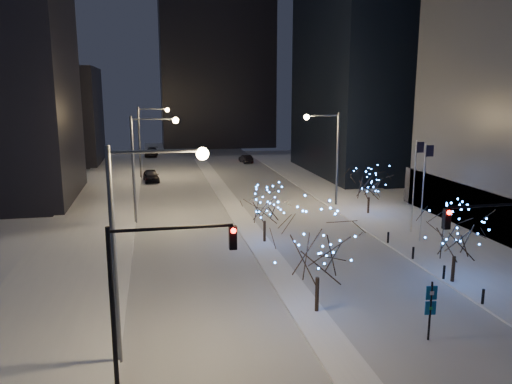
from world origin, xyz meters
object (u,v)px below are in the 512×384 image
object	(u,v)px
holiday_tree_plaza_near	(456,233)
holiday_tree_median_near	(318,245)
car_mid	(246,159)
traffic_signal_east	(507,244)
street_lamp_east	(329,146)
car_near	(151,176)
holiday_tree_median_far	(265,205)
holiday_tree_plaza_far	(369,183)
street_lamp_w_mid	(144,154)
wayfinding_sign	(431,305)
street_lamp_w_far	(147,132)
car_far	(152,152)
street_lamp_w_near	(137,224)
traffic_signal_west	(150,278)

from	to	relation	value
holiday_tree_plaza_near	holiday_tree_median_near	bearing A→B (deg)	-166.37
car_mid	traffic_signal_east	bearing A→B (deg)	84.47
street_lamp_east	car_near	distance (m)	27.10
holiday_tree_median_far	holiday_tree_plaza_far	xyz separation A→B (m)	(12.30, 7.22, -0.01)
street_lamp_w_mid	car_mid	distance (m)	40.75
traffic_signal_east	wayfinding_sign	distance (m)	4.87
street_lamp_w_far	holiday_tree_plaza_near	xyz separation A→B (m)	(19.44, -44.52, -3.13)
holiday_tree_median_near	holiday_tree_plaza_near	size ratio (longest dim) A/B	1.15
holiday_tree_median_near	wayfinding_sign	world-z (taller)	holiday_tree_median_near
traffic_signal_east	holiday_tree_plaza_far	distance (m)	25.02
car_near	traffic_signal_east	bearing A→B (deg)	-75.18
car_near	car_far	size ratio (longest dim) A/B	0.88
street_lamp_w_near	holiday_tree_plaza_near	world-z (taller)	street_lamp_w_near
street_lamp_east	holiday_tree_plaza_near	bearing A→B (deg)	-88.94
holiday_tree_median_near	traffic_signal_west	bearing A→B (deg)	-150.50
street_lamp_w_near	holiday_tree_plaza_near	size ratio (longest dim) A/B	1.87
traffic_signal_east	holiday_tree_median_near	size ratio (longest dim) A/B	1.14
street_lamp_w_mid	car_mid	size ratio (longest dim) A/B	2.40
wayfinding_sign	street_lamp_w_mid	bearing A→B (deg)	125.54
traffic_signal_east	traffic_signal_west	bearing A→B (deg)	-176.71
street_lamp_w_far	car_far	distance (m)	24.30
street_lamp_w_far	holiday_tree_plaza_near	distance (m)	48.68
street_lamp_w_mid	holiday_tree_plaza_near	xyz separation A→B (m)	(19.44, -19.52, -3.13)
car_near	holiday_tree_plaza_far	world-z (taller)	holiday_tree_plaza_far
traffic_signal_west	holiday_tree_median_near	bearing A→B (deg)	29.50
holiday_tree_median_near	holiday_tree_plaza_near	distance (m)	10.31
street_lamp_w_mid	wayfinding_sign	bearing A→B (deg)	-61.81
street_lamp_w_far	car_far	size ratio (longest dim) A/B	1.83
car_near	wayfinding_sign	distance (m)	49.73
car_far	holiday_tree_median_near	world-z (taller)	holiday_tree_median_near
car_near	holiday_tree_plaza_far	size ratio (longest dim) A/B	0.95
holiday_tree_plaza_near	car_mid	bearing A→B (deg)	93.17
street_lamp_w_near	wayfinding_sign	size ratio (longest dim) A/B	3.23
car_far	holiday_tree_median_far	world-z (taller)	holiday_tree_median_far
holiday_tree_plaza_far	wayfinding_sign	xyz separation A→B (m)	(-7.80, -24.67, -1.32)
street_lamp_w_near	street_lamp_w_mid	size ratio (longest dim) A/B	1.00
holiday_tree_plaza_near	holiday_tree_plaza_far	xyz separation A→B (m)	(2.30, 18.19, -0.14)
holiday_tree_plaza_far	holiday_tree_median_far	bearing A→B (deg)	-149.60
street_lamp_w_mid	car_near	xyz separation A→B (m)	(0.36, 21.83, -5.68)
street_lamp_w_mid	wayfinding_sign	distance (m)	29.86
car_mid	holiday_tree_median_far	bearing A→B (deg)	74.44
street_lamp_east	car_far	distance (m)	49.58
street_lamp_w_near	street_lamp_w_far	distance (m)	50.00
traffic_signal_east	street_lamp_w_far	bearing A→B (deg)	109.32
street_lamp_w_mid	holiday_tree_plaza_near	size ratio (longest dim) A/B	1.87
street_lamp_w_near	traffic_signal_west	world-z (taller)	street_lamp_w_near
street_lamp_east	wayfinding_sign	distance (m)	29.79
street_lamp_east	car_mid	world-z (taller)	street_lamp_east
car_mid	street_lamp_w_far	bearing A→B (deg)	29.11
car_far	holiday_tree_plaza_far	world-z (taller)	holiday_tree_plaza_far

